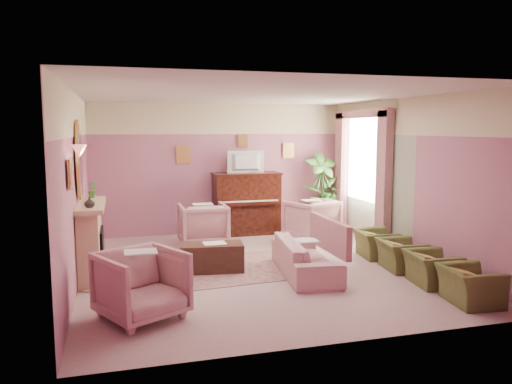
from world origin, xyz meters
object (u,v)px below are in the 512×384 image
object	(u,v)px
olive_chair_c	(401,250)
olive_chair_d	(376,239)
television	(247,160)
coffee_table	(212,257)
olive_chair_b	(432,263)
piano	(246,204)
floral_armchair_right	(311,218)
olive_chair_a	(470,280)
floral_armchair_front	(142,281)
sofa	(306,250)
side_table	(327,214)
floral_armchair_left	(203,222)

from	to	relation	value
olive_chair_c	olive_chair_d	bearing A→B (deg)	90.00
olive_chair_d	television	bearing A→B (deg)	124.34
coffee_table	olive_chair_b	distance (m)	3.35
piano	floral_armchair_right	size ratio (longest dim) A/B	1.52
olive_chair_a	olive_chair_c	bearing A→B (deg)	90.00
floral_armchair_front	olive_chair_d	xyz separation A→B (m)	(4.13, 1.85, -0.14)
sofa	olive_chair_b	size ratio (longest dim) A/B	2.51
coffee_table	olive_chair_a	xyz separation A→B (m)	(2.96, -2.37, 0.10)
olive_chair_b	olive_chair_d	distance (m)	1.64
floral_armchair_right	olive_chair_b	xyz separation A→B (m)	(0.58, -3.25, -0.14)
television	olive_chair_d	world-z (taller)	television
olive_chair_c	side_table	world-z (taller)	side_table
piano	olive_chair_a	world-z (taller)	piano
coffee_table	olive_chair_b	size ratio (longest dim) A/B	1.35
sofa	olive_chair_a	size ratio (longest dim) A/B	2.51
piano	floral_armchair_front	xyz separation A→B (m)	(-2.42, -4.40, -0.19)
olive_chair_c	side_table	bearing A→B (deg)	87.26
television	floral_armchair_front	bearing A→B (deg)	-119.09
floral_armchair_right	olive_chair_a	distance (m)	4.11
olive_chair_a	sofa	bearing A→B (deg)	130.79
floral_armchair_right	olive_chair_c	xyz separation A→B (m)	(0.58, -2.43, -0.14)
floral_armchair_right	floral_armchair_front	distance (m)	4.96
floral_armchair_right	side_table	size ratio (longest dim) A/B	1.32
piano	floral_armchair_left	xyz separation A→B (m)	(-1.09, -0.88, -0.19)
piano	coffee_table	world-z (taller)	piano
coffee_table	floral_armchair_left	xyz separation A→B (m)	(0.16, 1.77, 0.24)
piano	olive_chair_d	bearing A→B (deg)	-56.18
olive_chair_a	side_table	size ratio (longest dim) A/B	1.06
olive_chair_a	floral_armchair_left	bearing A→B (deg)	124.11
sofa	olive_chair_c	size ratio (longest dim) A/B	2.51
piano	floral_armchair_front	bearing A→B (deg)	-118.81
olive_chair_a	olive_chair_b	size ratio (longest dim) A/B	1.00
television	olive_chair_b	bearing A→B (deg)	-67.57
olive_chair_b	floral_armchair_front	bearing A→B (deg)	-177.11
piano	floral_armchair_left	size ratio (longest dim) A/B	1.52
sofa	olive_chair_b	distance (m)	1.87
television	olive_chair_d	size ratio (longest dim) A/B	1.08
floral_armchair_left	olive_chair_a	size ratio (longest dim) A/B	1.24
floral_armchair_right	olive_chair_c	bearing A→B (deg)	-76.60
olive_chair_a	side_table	distance (m)	4.96
olive_chair_b	side_table	size ratio (longest dim) A/B	1.06
coffee_table	side_table	bearing A→B (deg)	39.61
floral_armchair_front	sofa	bearing A→B (deg)	25.39
coffee_table	olive_chair_b	xyz separation A→B (m)	(2.96, -1.55, 0.10)
floral_armchair_left	olive_chair_d	bearing A→B (deg)	-30.90
coffee_table	floral_armchair_right	bearing A→B (deg)	35.46
coffee_table	olive_chair_b	bearing A→B (deg)	-27.60
floral_armchair_front	side_table	distance (m)	6.10
olive_chair_a	coffee_table	bearing A→B (deg)	141.36
television	coffee_table	bearing A→B (deg)	-115.81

